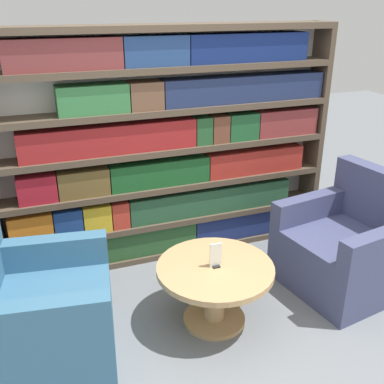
% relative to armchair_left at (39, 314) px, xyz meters
% --- Properties ---
extents(ground_plane, '(14.00, 14.00, 0.00)m').
position_rel_armchair_left_xyz_m(ground_plane, '(1.16, -0.33, -0.31)').
color(ground_plane, slate).
extents(bookshelf, '(2.82, 0.30, 1.91)m').
position_rel_armchair_left_xyz_m(bookshelf, '(1.17, 0.98, 0.62)').
color(bookshelf, silver).
rests_on(bookshelf, ground_plane).
extents(armchair_left, '(0.91, 0.93, 0.90)m').
position_rel_armchair_left_xyz_m(armchair_left, '(0.00, 0.00, 0.00)').
color(armchair_left, '#386684').
rests_on(armchair_left, ground_plane).
extents(armchair_right, '(0.92, 0.93, 0.90)m').
position_rel_armchair_left_xyz_m(armchair_right, '(2.27, 0.00, 0.00)').
color(armchair_right, '#42476B').
rests_on(armchair_right, ground_plane).
extents(coffee_table, '(0.79, 0.79, 0.45)m').
position_rel_armchair_left_xyz_m(coffee_table, '(1.14, -0.07, 0.01)').
color(coffee_table, tan).
rests_on(coffee_table, ground_plane).
extents(table_sign, '(0.08, 0.06, 0.17)m').
position_rel_armchair_left_xyz_m(table_sign, '(1.14, -0.07, 0.21)').
color(table_sign, black).
rests_on(table_sign, coffee_table).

